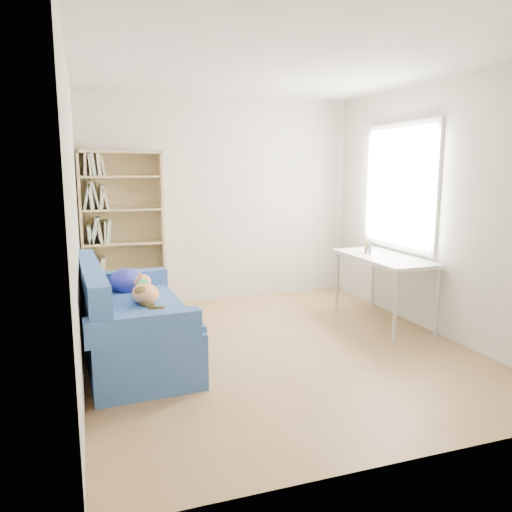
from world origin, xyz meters
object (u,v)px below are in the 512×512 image
Objects in this scene: sofa at (130,322)px; bookshelf at (123,239)px; desk at (384,262)px; pen_cup at (368,248)px.

sofa is 0.97× the size of bookshelf.
pen_cup reaches higher than desk.
bookshelf reaches higher than sofa.
sofa is at bearing -175.76° from desk.
desk is at bearing -70.37° from pen_cup.
sofa is at bearing -93.12° from bookshelf.
bookshelf is 11.92× the size of pen_cup.
pen_cup is at bearing -24.99° from bookshelf.
desk is 8.17× the size of pen_cup.
bookshelf is 1.46× the size of desk.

